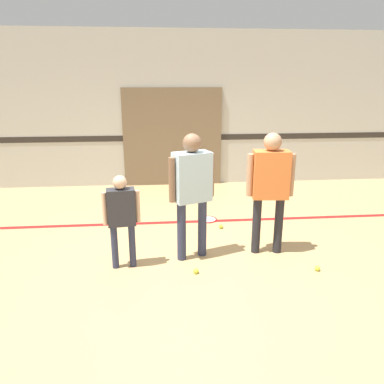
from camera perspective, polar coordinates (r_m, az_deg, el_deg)
ground_plane at (r=5.00m, az=-0.37°, el=-9.72°), size 16.00×16.00×0.00m
wall_back at (r=8.05m, az=-2.62°, el=12.32°), size 16.00×0.07×3.20m
wall_panel at (r=8.06m, az=-2.98°, el=8.28°), size 2.09×0.05×2.06m
floor_stripe at (r=6.11m, az=-1.36°, el=-4.57°), size 14.40×0.10×0.01m
person_instructor at (r=4.62m, az=0.00°, el=1.31°), size 0.58×0.39×1.62m
person_student_left at (r=4.53m, az=-10.69°, el=-2.99°), size 0.44×0.22×1.17m
person_student_right at (r=4.87m, az=11.85°, el=1.68°), size 0.61×0.29×1.61m
racket_spare_on_floor at (r=6.22m, az=2.33°, el=-4.13°), size 0.34×0.54×0.03m
tennis_ball_near_instructor at (r=4.58m, az=0.59°, el=-11.93°), size 0.07×0.07×0.07m
tennis_ball_by_spare_racket at (r=6.18m, az=1.53°, el=-4.01°), size 0.07×0.07×0.07m
tennis_ball_stray_left at (r=5.87m, az=4.42°, el=-5.23°), size 0.07×0.07×0.07m
tennis_ball_stray_right at (r=4.88m, az=18.56°, el=-10.95°), size 0.07×0.07×0.07m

